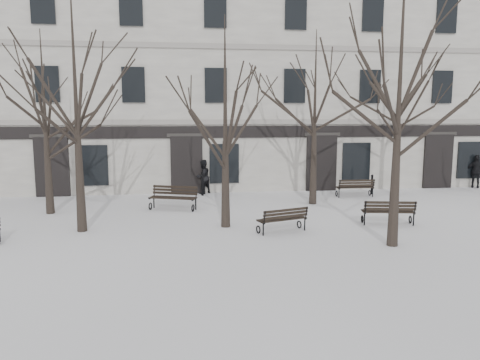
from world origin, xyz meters
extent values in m
plane|color=white|center=(0.00, 0.00, 0.00)|extent=(100.00, 100.00, 0.00)
cube|color=silver|center=(0.00, 13.00, 5.50)|extent=(40.00, 10.00, 11.00)
cube|color=gray|center=(0.00, 7.97, 3.60)|extent=(40.00, 0.12, 0.25)
cube|color=gray|center=(0.00, 7.97, 7.30)|extent=(40.00, 0.12, 0.25)
cube|color=black|center=(0.00, 7.96, 3.10)|extent=(40.00, 0.10, 0.60)
cube|color=black|center=(-10.00, 7.94, 1.45)|extent=(1.60, 0.22, 2.90)
cube|color=#2D2B28|center=(-10.00, 7.90, 2.95)|extent=(1.90, 0.08, 0.18)
cube|color=black|center=(-8.10, 7.95, 1.50)|extent=(1.50, 0.14, 2.00)
cube|color=black|center=(-3.50, 7.94, 1.45)|extent=(1.60, 0.22, 2.90)
cube|color=#2D2B28|center=(-3.50, 7.90, 2.95)|extent=(1.90, 0.08, 0.18)
cube|color=black|center=(-1.60, 7.95, 1.50)|extent=(1.50, 0.14, 2.00)
cube|color=black|center=(3.50, 7.94, 1.45)|extent=(1.60, 0.22, 2.90)
cube|color=#2D2B28|center=(3.50, 7.90, 2.95)|extent=(1.90, 0.08, 0.18)
cube|color=black|center=(5.40, 7.95, 1.50)|extent=(1.50, 0.14, 2.00)
cube|color=black|center=(10.00, 7.94, 1.45)|extent=(1.60, 0.22, 2.90)
cube|color=#2D2B28|center=(10.00, 7.90, 2.95)|extent=(1.90, 0.08, 0.18)
cube|color=black|center=(11.90, 7.95, 1.50)|extent=(1.50, 0.14, 2.00)
cube|color=black|center=(-10.00, 7.95, 5.40)|extent=(1.10, 0.14, 1.70)
cube|color=black|center=(-10.00, 7.95, 9.00)|extent=(1.10, 0.14, 1.70)
cube|color=black|center=(-6.00, 7.95, 5.40)|extent=(1.10, 0.14, 1.70)
cube|color=black|center=(-6.00, 7.95, 9.00)|extent=(1.10, 0.14, 1.70)
cube|color=black|center=(-2.00, 7.95, 5.40)|extent=(1.10, 0.14, 1.70)
cube|color=black|center=(-2.00, 7.95, 9.00)|extent=(1.10, 0.14, 1.70)
cube|color=black|center=(2.00, 7.95, 5.40)|extent=(1.10, 0.14, 1.70)
cube|color=black|center=(2.00, 7.95, 9.00)|extent=(1.10, 0.14, 1.70)
cube|color=black|center=(6.00, 7.95, 5.40)|extent=(1.10, 0.14, 1.70)
cube|color=black|center=(6.00, 7.95, 9.00)|extent=(1.10, 0.14, 1.70)
cube|color=black|center=(10.00, 7.95, 5.40)|extent=(1.10, 0.14, 1.70)
cube|color=black|center=(10.00, 7.95, 9.00)|extent=(1.10, 0.14, 1.70)
cone|color=black|center=(-7.25, 0.78, 1.79)|extent=(0.34, 0.34, 3.57)
cone|color=black|center=(-2.24, 0.77, 1.55)|extent=(0.34, 0.34, 3.10)
cone|color=black|center=(2.63, -2.29, 1.88)|extent=(0.34, 0.34, 3.76)
cone|color=black|center=(-9.11, 3.91, 1.53)|extent=(0.34, 0.34, 3.06)
cone|color=black|center=(2.07, 4.51, 1.60)|extent=(0.34, 0.34, 3.19)
cone|color=black|center=(6.80, 6.16, 1.77)|extent=(0.34, 0.34, 3.54)
cylinder|color=black|center=(-9.59, -0.26, 0.20)|extent=(0.04, 0.04, 0.40)
torus|color=black|center=(0.33, 0.21, 0.14)|extent=(0.14, 0.28, 0.28)
cylinder|color=black|center=(0.44, -0.12, 0.22)|extent=(0.05, 0.05, 0.44)
cube|color=black|center=(0.39, 0.05, 0.44)|extent=(0.22, 0.52, 0.05)
torus|color=black|center=(-1.24, -0.31, 0.14)|extent=(0.14, 0.28, 0.28)
cylinder|color=black|center=(-1.13, -0.64, 0.22)|extent=(0.05, 0.05, 0.44)
cube|color=black|center=(-1.18, -0.48, 0.44)|extent=(0.22, 0.52, 0.05)
cube|color=black|center=(-0.47, -0.01, 0.46)|extent=(1.69, 0.64, 0.03)
cube|color=black|center=(-0.42, -0.14, 0.46)|extent=(1.69, 0.64, 0.03)
cube|color=black|center=(-0.38, -0.27, 0.46)|extent=(1.69, 0.64, 0.03)
cube|color=black|center=(-0.34, -0.40, 0.46)|extent=(1.69, 0.64, 0.03)
cube|color=black|center=(-0.32, -0.44, 0.58)|extent=(1.67, 0.59, 0.09)
cube|color=black|center=(-0.32, -0.46, 0.70)|extent=(1.67, 0.59, 0.09)
cube|color=black|center=(-0.31, -0.47, 0.82)|extent=(1.67, 0.59, 0.09)
cylinder|color=black|center=(0.47, -0.19, 0.63)|extent=(0.08, 0.14, 0.48)
cylinder|color=black|center=(-1.10, -0.72, 0.63)|extent=(0.08, 0.14, 0.48)
torus|color=black|center=(4.60, 0.38, 0.15)|extent=(0.10, 0.31, 0.30)
cylinder|color=black|center=(4.54, 0.01, 0.23)|extent=(0.05, 0.05, 0.47)
cube|color=black|center=(4.57, 0.20, 0.47)|extent=(0.15, 0.57, 0.05)
torus|color=black|center=(2.87, 0.69, 0.15)|extent=(0.10, 0.31, 0.30)
cylinder|color=black|center=(2.80, 0.32, 0.23)|extent=(0.05, 0.05, 0.47)
cube|color=black|center=(2.83, 0.51, 0.47)|extent=(0.15, 0.57, 0.05)
cube|color=black|center=(3.74, 0.58, 0.49)|extent=(1.85, 0.42, 0.04)
cube|color=black|center=(3.71, 0.43, 0.49)|extent=(1.85, 0.42, 0.04)
cube|color=black|center=(3.69, 0.29, 0.49)|extent=(1.85, 0.42, 0.04)
cube|color=black|center=(3.66, 0.15, 0.49)|extent=(1.85, 0.42, 0.04)
cube|color=black|center=(3.66, 0.11, 0.62)|extent=(1.84, 0.36, 0.09)
cube|color=black|center=(3.65, 0.09, 0.75)|extent=(1.84, 0.36, 0.09)
cube|color=black|center=(3.65, 0.06, 0.87)|extent=(1.84, 0.36, 0.09)
cylinder|color=black|center=(4.52, -0.07, 0.67)|extent=(0.07, 0.15, 0.52)
cylinder|color=black|center=(2.79, 0.24, 0.67)|extent=(0.07, 0.15, 0.52)
torus|color=black|center=(-5.11, 4.11, 0.15)|extent=(0.16, 0.32, 0.32)
cylinder|color=black|center=(-4.98, 4.49, 0.25)|extent=(0.06, 0.06, 0.50)
cube|color=black|center=(-5.05, 4.30, 0.50)|extent=(0.25, 0.59, 0.06)
torus|color=black|center=(-3.34, 3.49, 0.15)|extent=(0.16, 0.32, 0.32)
cylinder|color=black|center=(-3.21, 3.87, 0.25)|extent=(0.06, 0.06, 0.50)
cube|color=black|center=(-3.27, 3.68, 0.50)|extent=(0.25, 0.59, 0.06)
cube|color=black|center=(-4.24, 3.76, 0.52)|extent=(1.91, 0.75, 0.04)
cube|color=black|center=(-4.19, 3.90, 0.52)|extent=(1.91, 0.75, 0.04)
cube|color=black|center=(-4.14, 4.05, 0.52)|extent=(1.91, 0.75, 0.04)
cube|color=black|center=(-4.09, 4.20, 0.52)|extent=(1.91, 0.75, 0.04)
cube|color=black|center=(-4.07, 4.24, 0.66)|extent=(1.89, 0.69, 0.10)
cube|color=black|center=(-4.06, 4.26, 0.80)|extent=(1.89, 0.69, 0.10)
cube|color=black|center=(-4.06, 4.28, 0.93)|extent=(1.89, 0.69, 0.10)
cylinder|color=black|center=(-4.95, 4.57, 0.72)|extent=(0.09, 0.16, 0.55)
cylinder|color=black|center=(-3.18, 3.95, 0.72)|extent=(0.09, 0.16, 0.55)
torus|color=black|center=(5.44, 6.12, 0.14)|extent=(0.05, 0.29, 0.29)
cylinder|color=black|center=(5.44, 5.77, 0.22)|extent=(0.05, 0.05, 0.45)
cube|color=black|center=(5.44, 5.94, 0.45)|extent=(0.06, 0.55, 0.05)
torus|color=black|center=(3.75, 6.14, 0.14)|extent=(0.05, 0.29, 0.29)
cylinder|color=black|center=(3.75, 5.78, 0.22)|extent=(0.05, 0.05, 0.45)
cube|color=black|center=(3.75, 5.96, 0.45)|extent=(0.06, 0.55, 0.05)
cube|color=black|center=(4.60, 6.17, 0.47)|extent=(1.79, 0.11, 0.03)
cube|color=black|center=(4.59, 6.03, 0.47)|extent=(1.79, 0.11, 0.03)
cube|color=black|center=(4.59, 5.89, 0.47)|extent=(1.79, 0.11, 0.03)
cube|color=black|center=(4.59, 5.76, 0.47)|extent=(1.79, 0.11, 0.03)
cube|color=black|center=(4.59, 5.72, 0.60)|extent=(1.79, 0.05, 0.09)
cube|color=black|center=(4.59, 5.69, 0.72)|extent=(1.79, 0.05, 0.09)
cube|color=black|center=(4.59, 5.67, 0.83)|extent=(1.79, 0.05, 0.09)
cylinder|color=black|center=(5.44, 5.69, 0.65)|extent=(0.04, 0.14, 0.49)
cylinder|color=black|center=(3.75, 5.71, 0.65)|extent=(0.04, 0.14, 0.49)
cylinder|color=black|center=(-2.76, 7.24, 0.54)|extent=(0.13, 0.13, 1.08)
sphere|color=black|center=(-2.76, 7.24, 1.10)|extent=(0.15, 0.15, 0.15)
cylinder|color=black|center=(5.71, 6.51, 0.46)|extent=(0.11, 0.11, 0.92)
sphere|color=black|center=(5.71, 6.51, 0.93)|extent=(0.13, 0.13, 0.13)
imported|color=black|center=(-2.69, 7.80, 0.00)|extent=(1.06, 1.04, 1.72)
imported|color=black|center=(12.12, 7.65, 0.00)|extent=(1.11, 0.97, 1.80)
camera|label=1|loc=(-3.86, -15.60, 4.10)|focal=35.00mm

